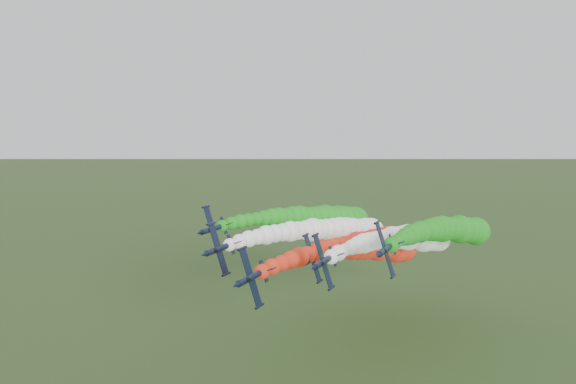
% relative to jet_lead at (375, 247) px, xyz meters
% --- Properties ---
extents(jet_lead, '(14.34, 90.11, 19.54)m').
position_rel_jet_lead_xyz_m(jet_lead, '(0.00, 0.00, 0.00)').
color(jet_lead, black).
rests_on(jet_lead, ground).
extents(jet_inner_left, '(14.22, 89.99, 19.42)m').
position_rel_jet_lead_xyz_m(jet_inner_left, '(-12.57, 8.24, 2.03)').
color(jet_inner_left, black).
rests_on(jet_inner_left, ground).
extents(jet_inner_right, '(13.70, 89.48, 18.90)m').
position_rel_jet_lead_xyz_m(jet_inner_right, '(7.93, 11.23, 0.97)').
color(jet_inner_right, black).
rests_on(jet_inner_right, ground).
extents(jet_outer_left, '(14.43, 90.21, 19.64)m').
position_rel_jet_lead_xyz_m(jet_outer_left, '(-21.26, 21.94, 3.01)').
color(jet_outer_left, black).
rests_on(jet_outer_left, ground).
extents(jet_outer_right, '(14.11, 89.89, 19.32)m').
position_rel_jet_lead_xyz_m(jet_outer_right, '(18.52, 13.78, 3.69)').
color(jet_outer_right, black).
rests_on(jet_outer_right, ground).
extents(jet_trail, '(13.89, 89.66, 19.09)m').
position_rel_jet_lead_xyz_m(jet_trail, '(0.76, 23.66, -1.89)').
color(jet_trail, black).
rests_on(jet_trail, ground).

